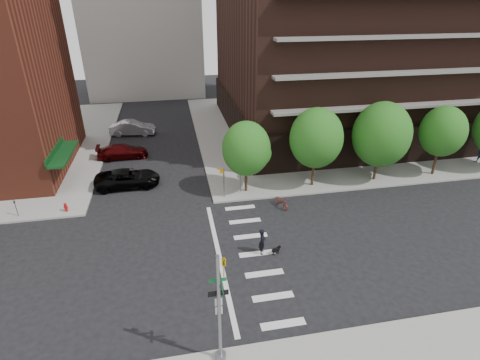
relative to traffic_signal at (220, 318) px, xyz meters
The scene contains 17 objects.
ground 7.98m from the traffic_signal, 86.42° to the left, with size 120.00×120.00×0.00m, color black.
sidewalk_ne 37.51m from the traffic_signal, 55.92° to the left, with size 39.00×33.00×0.15m, color gray.
crosswalk 8.40m from the traffic_signal, 70.35° to the left, with size 3.85×13.00×0.01m.
tree_a 16.66m from the traffic_signal, 74.39° to the left, with size 4.00×4.00×5.90m.
tree_b 19.20m from the traffic_signal, 56.79° to the left, with size 4.50×4.50×6.65m.
tree_c 23.02m from the traffic_signal, 44.16° to the left, with size 5.00×5.00×6.80m.
tree_d 27.63m from the traffic_signal, 35.44° to the left, with size 4.00×4.00×6.20m.
traffic_signal is the anchor object (origin of this frame).
pedestrian_signal 15.69m from the traffic_signal, 79.76° to the left, with size 2.18×0.67×2.60m.
fire_hydrant 18.42m from the traffic_signal, 123.26° to the left, with size 0.24×0.24×0.73m.
parking_meter 20.49m from the traffic_signal, 131.50° to the left, with size 0.10×0.08×1.32m.
parked_car_black 19.93m from the traffic_signal, 106.40° to the left, with size 5.58×2.57×1.55m, color black.
parked_car_maroon 26.62m from the traffic_signal, 104.41° to the left, with size 5.07×2.06×1.47m, color #3E0506.
parked_car_silver 33.40m from the traffic_signal, 100.39° to the left, with size 5.25×1.83×1.73m, color #A2A3AA.
scooter 14.86m from the traffic_signal, 62.50° to the left, with size 0.63×1.82×0.96m, color maroon.
dog_walker 8.60m from the traffic_signal, 63.11° to the left, with size 0.44×0.68×1.85m, color black.
dog 8.97m from the traffic_signal, 57.02° to the left, with size 0.63×0.35×0.53m.
Camera 1 is at (-1.85, -19.37, 15.52)m, focal length 28.00 mm.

